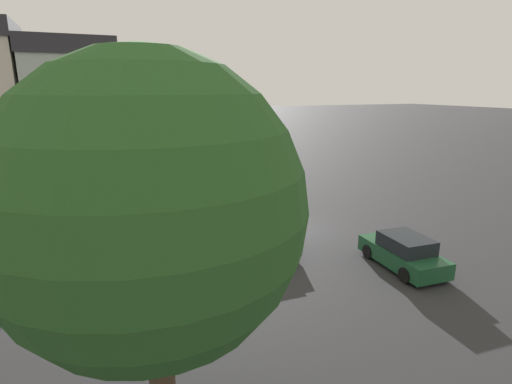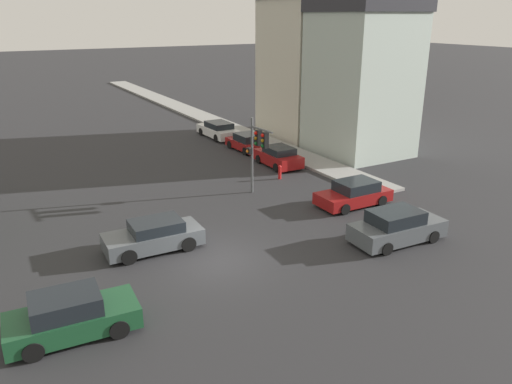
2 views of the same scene
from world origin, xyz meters
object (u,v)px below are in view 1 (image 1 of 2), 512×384
object	(u,v)px
street_tree	(150,209)
parked_car_0	(82,195)
crossing_car_0	(403,252)
crossing_car_1	(205,185)
crossing_car_3	(264,235)
fire_hydrant	(123,199)
parked_car_1	(2,202)
crossing_car_2	(269,183)
traffic_signal	(158,166)

from	to	relation	value
street_tree	parked_car_0	xyz separation A→B (m)	(21.91, 1.83, -4.94)
crossing_car_0	crossing_car_1	size ratio (longest dim) A/B	1.02
crossing_car_3	fire_hydrant	xyz separation A→B (m)	(10.50, 5.93, -0.18)
parked_car_1	fire_hydrant	world-z (taller)	parked_car_1
crossing_car_0	crossing_car_3	size ratio (longest dim) A/B	0.98
crossing_car_0	crossing_car_2	xyz separation A→B (m)	(14.63, 0.01, 0.01)
crossing_car_2	parked_car_0	size ratio (longest dim) A/B	1.17
crossing_car_1	parked_car_0	xyz separation A→B (m)	(0.45, 8.61, 0.02)
crossing_car_2	crossing_car_3	world-z (taller)	crossing_car_2
crossing_car_1	fire_hydrant	distance (m)	6.13
traffic_signal	crossing_car_3	size ratio (longest dim) A/B	1.03
street_tree	crossing_car_2	distance (m)	23.61
street_tree	crossing_car_1	world-z (taller)	street_tree
crossing_car_2	crossing_car_3	bearing A→B (deg)	157.47
street_tree	crossing_car_0	size ratio (longest dim) A/B	1.99
street_tree	crossing_car_2	bearing A→B (deg)	-29.82
crossing_car_2	parked_car_1	bearing A→B (deg)	86.47
street_tree	fire_hydrant	bearing A→B (deg)	-2.11
traffic_signal	parked_car_1	xyz separation A→B (m)	(4.50, 9.45, -2.49)
crossing_car_1	fire_hydrant	world-z (taller)	crossing_car_1
parked_car_0	fire_hydrant	bearing A→B (deg)	150.08
traffic_signal	parked_car_1	size ratio (longest dim) A/B	1.15
traffic_signal	crossing_car_1	xyz separation A→B (m)	(3.91, -4.00, -2.47)
parked_car_0	fire_hydrant	world-z (taller)	parked_car_0
crossing_car_1	crossing_car_3	world-z (taller)	crossing_car_3
fire_hydrant	crossing_car_3	bearing A→B (deg)	-150.55
crossing_car_3	parked_car_1	xyz separation A→B (m)	(12.17, 13.35, -0.04)
crossing_car_0	crossing_car_1	bearing A→B (deg)	19.75
crossing_car_3	parked_car_0	world-z (taller)	parked_car_0
traffic_signal	crossing_car_2	xyz separation A→B (m)	(2.48, -8.71, -2.39)
crossing_car_3	fire_hydrant	distance (m)	12.06
parked_car_1	fire_hydrant	size ratio (longest dim) A/B	4.29
traffic_signal	fire_hydrant	world-z (taller)	traffic_signal
crossing_car_2	crossing_car_3	distance (m)	11.23
crossing_car_2	fire_hydrant	distance (m)	10.74
crossing_car_3	crossing_car_0	bearing A→B (deg)	48.78
crossing_car_0	traffic_signal	bearing A→B (deg)	39.03
crossing_car_0	crossing_car_3	xyz separation A→B (m)	(4.48, 4.82, -0.04)
crossing_car_3	fire_hydrant	bearing A→B (deg)	-148.83
crossing_car_2	traffic_signal	bearing A→B (deg)	108.73
street_tree	crossing_car_0	world-z (taller)	street_tree
crossing_car_0	crossing_car_3	world-z (taller)	crossing_car_0
crossing_car_3	parked_car_0	distance (m)	14.73
crossing_car_3	crossing_car_2	bearing A→B (deg)	156.38
crossing_car_3	traffic_signal	bearing A→B (deg)	-151.32
crossing_car_1	crossing_car_3	bearing A→B (deg)	-0.13
crossing_car_2	parked_car_1	distance (m)	18.27
crossing_car_1	fire_hydrant	size ratio (longest dim) A/B	4.61
traffic_signal	parked_car_0	world-z (taller)	traffic_signal
crossing_car_1	parked_car_0	world-z (taller)	parked_car_0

